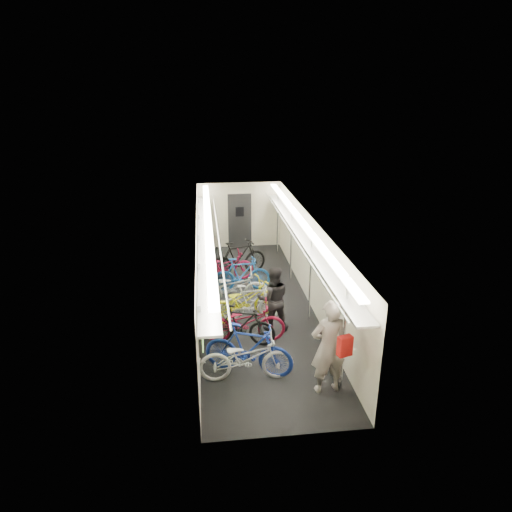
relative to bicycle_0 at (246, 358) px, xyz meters
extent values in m
plane|color=black|center=(0.57, 3.31, -0.50)|extent=(10.00, 10.00, 0.00)
plane|color=white|center=(0.57, 3.31, 1.90)|extent=(10.00, 10.00, 0.00)
plane|color=beige|center=(-0.93, 3.31, 0.70)|extent=(0.00, 10.00, 10.00)
plane|color=beige|center=(2.07, 3.31, 0.70)|extent=(0.00, 10.00, 10.00)
plane|color=beige|center=(0.57, 8.31, 0.70)|extent=(3.00, 0.00, 3.00)
plane|color=beige|center=(0.57, -1.69, 0.70)|extent=(3.00, 0.00, 3.00)
cube|color=black|center=(-0.89, 0.11, 0.75)|extent=(0.06, 1.10, 0.80)
cube|color=#89D25C|center=(-0.85, 0.11, 0.75)|extent=(0.02, 0.96, 0.66)
cube|color=black|center=(-0.89, 2.31, 0.75)|extent=(0.06, 1.10, 0.80)
cube|color=#89D25C|center=(-0.85, 2.31, 0.75)|extent=(0.02, 0.96, 0.66)
cube|color=black|center=(-0.89, 4.51, 0.75)|extent=(0.06, 1.10, 0.80)
cube|color=#89D25C|center=(-0.85, 4.51, 0.75)|extent=(0.02, 0.96, 0.66)
cube|color=black|center=(-0.89, 6.71, 0.75)|extent=(0.06, 1.10, 0.80)
cube|color=#89D25C|center=(-0.85, 6.71, 0.75)|extent=(0.02, 0.96, 0.66)
cube|color=yellow|center=(-0.88, 1.21, 0.80)|extent=(0.02, 0.22, 0.30)
cube|color=yellow|center=(-0.88, 3.41, 0.80)|extent=(0.02, 0.22, 0.30)
cube|color=yellow|center=(-0.88, 5.61, 0.80)|extent=(0.02, 0.22, 0.30)
cube|color=black|center=(0.57, 8.25, 0.50)|extent=(0.85, 0.08, 2.00)
cube|color=#999BA0|center=(-0.71, 3.31, 1.42)|extent=(0.40, 9.70, 0.05)
cube|color=#999BA0|center=(1.85, 3.31, 1.42)|extent=(0.40, 9.70, 0.05)
cylinder|color=silver|center=(-0.38, 3.31, 1.52)|extent=(0.04, 9.70, 0.04)
cylinder|color=silver|center=(1.52, 3.31, 1.52)|extent=(0.04, 9.70, 0.04)
cube|color=white|center=(-0.63, 3.31, 1.84)|extent=(0.18, 9.60, 0.04)
cube|color=white|center=(1.77, 3.31, 1.84)|extent=(0.18, 9.60, 0.04)
cylinder|color=silver|center=(1.82, -0.49, 0.70)|extent=(0.05, 0.05, 2.38)
cylinder|color=silver|center=(1.82, 2.31, 0.70)|extent=(0.05, 0.05, 2.38)
cylinder|color=silver|center=(1.82, 4.81, 0.70)|extent=(0.05, 0.05, 2.38)
cylinder|color=silver|center=(1.82, 7.31, 0.70)|extent=(0.05, 0.05, 2.38)
imported|color=silver|center=(0.00, 0.00, 0.00)|extent=(1.92, 0.72, 1.00)
imported|color=navy|center=(0.06, 0.21, 0.06)|extent=(1.94, 1.20, 1.13)
imported|color=maroon|center=(0.10, 1.50, -0.01)|extent=(1.93, 0.79, 0.99)
imported|color=black|center=(0.01, 1.40, -0.02)|extent=(1.67, 0.94, 0.97)
imported|color=gold|center=(0.17, 2.56, 0.02)|extent=(2.10, 1.38, 1.04)
imported|color=silver|center=(0.37, 2.54, -0.02)|extent=(1.62, 0.49, 0.96)
imported|color=#A6A6AA|center=(-0.02, 3.51, -0.01)|extent=(1.90, 0.76, 0.98)
imported|color=#1A519E|center=(0.28, 4.33, 0.01)|extent=(1.73, 0.59, 1.02)
imported|color=maroon|center=(-0.17, 5.09, -0.03)|extent=(1.88, 0.94, 0.95)
imported|color=black|center=(0.28, 5.45, 0.08)|extent=(2.00, 1.22, 1.16)
imported|color=gray|center=(1.51, -0.53, 0.47)|extent=(0.76, 0.55, 1.94)
imported|color=black|center=(0.84, 1.98, 0.32)|extent=(0.80, 0.62, 1.63)
cube|color=#B61412|center=(1.66, -1.02, 0.78)|extent=(0.29, 0.21, 0.38)
camera|label=1|loc=(-0.73, -7.81, 5.08)|focal=32.00mm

